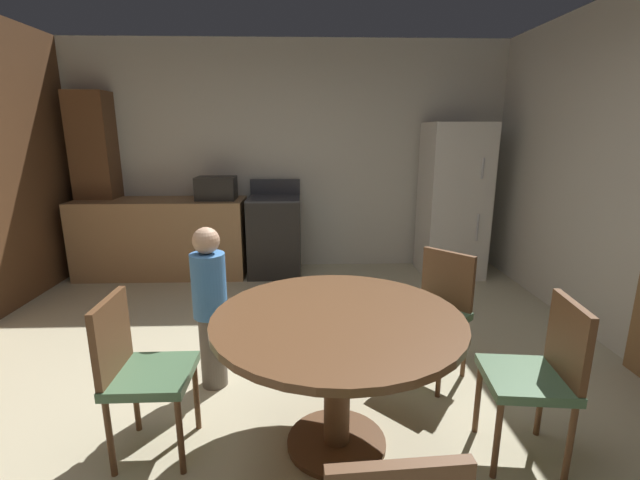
# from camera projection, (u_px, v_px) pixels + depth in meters

# --- Properties ---
(ground_plane) EXTENTS (14.00, 14.00, 0.00)m
(ground_plane) POSITION_uv_depth(u_px,v_px,m) (273.00, 422.00, 2.56)
(ground_plane) COLOR beige
(wall_back) EXTENTS (5.49, 0.12, 2.70)m
(wall_back) POSITION_uv_depth(u_px,v_px,m) (288.00, 158.00, 5.31)
(wall_back) COLOR beige
(wall_back) RESTS_ON ground
(kitchen_counter) EXTENTS (1.93, 0.60, 0.90)m
(kitchen_counter) POSITION_uv_depth(u_px,v_px,m) (162.00, 238.00, 5.09)
(kitchen_counter) COLOR #9E754C
(kitchen_counter) RESTS_ON ground
(pantry_column) EXTENTS (0.44, 0.36, 2.10)m
(pantry_column) POSITION_uv_depth(u_px,v_px,m) (99.00, 185.00, 5.09)
(pantry_column) COLOR brown
(pantry_column) RESTS_ON ground
(oven_range) EXTENTS (0.60, 0.60, 1.10)m
(oven_range) POSITION_uv_depth(u_px,v_px,m) (275.00, 235.00, 5.13)
(oven_range) COLOR black
(oven_range) RESTS_ON ground
(refrigerator) EXTENTS (0.68, 0.68, 1.76)m
(refrigerator) POSITION_uv_depth(u_px,v_px,m) (453.00, 201.00, 5.05)
(refrigerator) COLOR silver
(refrigerator) RESTS_ON ground
(microwave) EXTENTS (0.44, 0.32, 0.26)m
(microwave) POSITION_uv_depth(u_px,v_px,m) (216.00, 188.00, 4.97)
(microwave) COLOR black
(microwave) RESTS_ON kitchen_counter
(dining_table) EXTENTS (1.28, 1.28, 0.76)m
(dining_table) POSITION_uv_depth(u_px,v_px,m) (337.00, 343.00, 2.23)
(dining_table) COLOR brown
(dining_table) RESTS_ON ground
(chair_northeast) EXTENTS (0.57, 0.57, 0.87)m
(chair_northeast) POSITION_uv_depth(u_px,v_px,m) (437.00, 307.00, 2.97)
(chair_northeast) COLOR brown
(chair_northeast) RESTS_ON ground
(chair_east) EXTENTS (0.44, 0.44, 0.87)m
(chair_east) POSITION_uv_depth(u_px,v_px,m) (540.00, 370.00, 2.18)
(chair_east) COLOR brown
(chair_east) RESTS_ON ground
(chair_west) EXTENTS (0.40, 0.40, 0.87)m
(chair_west) POSITION_uv_depth(u_px,v_px,m) (138.00, 366.00, 2.22)
(chair_west) COLOR brown
(chair_west) RESTS_ON ground
(person_child) EXTENTS (0.31, 0.31, 1.09)m
(person_child) POSITION_uv_depth(u_px,v_px,m) (210.00, 304.00, 2.81)
(person_child) COLOR #665B51
(person_child) RESTS_ON ground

